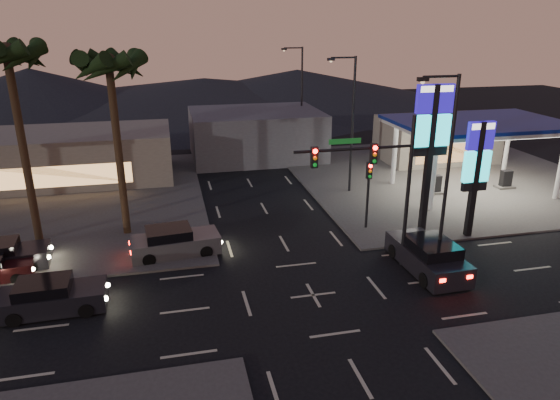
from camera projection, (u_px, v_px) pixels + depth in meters
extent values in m
plane|color=black|center=(313.00, 295.00, 23.64)|extent=(140.00, 140.00, 0.00)
cube|color=#47443F|center=(442.00, 176.00, 41.68)|extent=(24.00, 24.00, 0.12)
cube|color=#47443F|center=(29.00, 206.00, 34.94)|extent=(24.00, 24.00, 0.12)
cylinder|color=silver|center=(433.00, 176.00, 33.38)|extent=(0.36, 0.36, 5.00)
cylinder|color=silver|center=(394.00, 154.00, 38.88)|extent=(0.36, 0.36, 5.00)
cylinder|color=silver|center=(507.00, 147.00, 40.99)|extent=(0.36, 0.36, 5.00)
cube|color=silver|center=(479.00, 124.00, 36.27)|extent=(12.00, 8.00, 0.50)
cube|color=white|center=(478.00, 128.00, 36.38)|extent=(11.60, 7.60, 0.06)
cube|color=navy|center=(479.00, 122.00, 36.22)|extent=(12.20, 8.20, 0.25)
cube|color=black|center=(435.00, 185.00, 37.12)|extent=(0.80, 0.50, 1.40)
cube|color=black|center=(506.00, 179.00, 38.39)|extent=(0.80, 0.50, 1.40)
cube|color=#726B5B|center=(436.00, 139.00, 46.03)|extent=(10.00, 6.00, 4.00)
cube|color=black|center=(428.00, 163.00, 28.97)|extent=(0.35, 0.35, 9.00)
cube|color=#1A0D94|center=(435.00, 99.00, 27.72)|extent=(2.20, 0.30, 1.60)
cube|color=white|center=(436.00, 89.00, 27.53)|extent=(1.98, 0.32, 0.35)
cube|color=#17DBE3|center=(432.00, 131.00, 28.33)|extent=(2.20, 0.30, 1.80)
cube|color=black|center=(430.00, 151.00, 28.73)|extent=(2.09, 0.28, 0.50)
cube|color=black|center=(474.00, 181.00, 28.91)|extent=(0.35, 0.35, 7.00)
cube|color=#1A0D94|center=(481.00, 136.00, 28.00)|extent=(1.60, 0.30, 1.60)
cube|color=white|center=(482.00, 126.00, 27.82)|extent=(1.44, 0.32, 0.35)
cube|color=#17DBE3|center=(476.00, 166.00, 28.61)|extent=(1.60, 0.30, 1.80)
cube|color=black|center=(474.00, 186.00, 29.01)|extent=(1.52, 0.28, 0.50)
cylinder|color=black|center=(408.00, 194.00, 25.29)|extent=(0.20, 0.20, 8.00)
cylinder|color=black|center=(355.00, 149.00, 23.82)|extent=(6.00, 0.14, 0.14)
cube|color=#0C3F14|center=(345.00, 141.00, 23.58)|extent=(1.60, 0.05, 0.25)
cube|color=black|center=(374.00, 154.00, 24.13)|extent=(0.32, 0.25, 1.00)
sphere|color=#FF0C07|center=(375.00, 148.00, 23.88)|extent=(0.22, 0.22, 0.22)
sphere|color=orange|center=(375.00, 155.00, 23.99)|extent=(0.20, 0.20, 0.20)
sphere|color=#0CB226|center=(374.00, 161.00, 24.10)|extent=(0.20, 0.20, 0.20)
cube|color=black|center=(314.00, 157.00, 23.50)|extent=(0.32, 0.25, 1.00)
sphere|color=#FF0C07|center=(315.00, 151.00, 23.25)|extent=(0.22, 0.22, 0.22)
sphere|color=orange|center=(315.00, 158.00, 23.36)|extent=(0.20, 0.20, 0.20)
sphere|color=#0CB226|center=(315.00, 165.00, 23.47)|extent=(0.20, 0.20, 0.20)
cylinder|color=black|center=(368.00, 199.00, 30.55)|extent=(0.16, 0.16, 4.00)
cube|color=black|center=(369.00, 171.00, 29.95)|extent=(0.32, 0.25, 1.00)
sphere|color=#FF0C07|center=(371.00, 166.00, 29.70)|extent=(0.22, 0.22, 0.22)
sphere|color=orange|center=(370.00, 171.00, 29.81)|extent=(0.20, 0.20, 0.20)
sphere|color=#0CB226|center=(370.00, 177.00, 29.92)|extent=(0.20, 0.20, 0.20)
cylinder|color=black|center=(447.00, 179.00, 24.35)|extent=(0.18, 0.18, 10.00)
cylinder|color=black|center=(441.00, 76.00, 22.51)|extent=(1.80, 0.12, 0.12)
cube|color=black|center=(423.00, 79.00, 22.36)|extent=(0.50, 0.25, 0.18)
sphere|color=#FFCC8C|center=(423.00, 82.00, 22.40)|extent=(0.20, 0.20, 0.20)
cylinder|color=black|center=(352.00, 127.00, 36.28)|extent=(0.18, 0.18, 10.00)
cylinder|color=black|center=(343.00, 58.00, 34.44)|extent=(1.80, 0.12, 0.12)
cube|color=black|center=(331.00, 59.00, 34.29)|extent=(0.50, 0.25, 0.18)
sphere|color=#FFCC8C|center=(331.00, 61.00, 34.33)|extent=(0.20, 0.20, 0.20)
cylinder|color=black|center=(302.00, 100.00, 49.13)|extent=(0.18, 0.18, 10.00)
cylinder|color=black|center=(293.00, 48.00, 47.29)|extent=(1.80, 0.12, 0.12)
cube|color=black|center=(284.00, 49.00, 47.13)|extent=(0.50, 0.25, 0.18)
sphere|color=#FFCC8C|center=(284.00, 50.00, 47.17)|extent=(0.20, 0.20, 0.20)
cylinder|color=black|center=(119.00, 153.00, 28.75)|extent=(0.44, 0.44, 10.20)
sphere|color=black|center=(108.00, 61.00, 27.03)|extent=(0.90, 0.90, 0.90)
cone|color=black|center=(134.00, 67.00, 27.41)|extent=(0.90, 2.74, 1.91)
cone|color=black|center=(128.00, 65.00, 28.17)|extent=(2.57, 2.57, 1.91)
cone|color=black|center=(111.00, 65.00, 28.32)|extent=(2.74, 0.90, 1.91)
cone|color=black|center=(93.00, 66.00, 27.78)|extent=(2.57, 2.57, 1.91)
cone|color=black|center=(84.00, 68.00, 26.86)|extent=(0.90, 2.74, 1.91)
cone|color=black|center=(89.00, 69.00, 26.09)|extent=(2.57, 2.57, 1.91)
cone|color=black|center=(107.00, 69.00, 25.94)|extent=(2.74, 0.90, 1.91)
cone|color=black|center=(126.00, 68.00, 26.48)|extent=(2.57, 2.57, 1.91)
cylinder|color=black|center=(24.00, 153.00, 27.59)|extent=(0.44, 0.44, 10.80)
sphere|color=black|center=(6.00, 51.00, 25.78)|extent=(0.90, 0.90, 0.90)
cone|color=black|center=(34.00, 57.00, 26.15)|extent=(0.90, 2.74, 1.91)
cone|color=black|center=(30.00, 56.00, 26.91)|extent=(2.57, 2.57, 1.91)
cone|color=black|center=(14.00, 56.00, 27.07)|extent=(2.74, 0.90, 1.91)
cone|color=black|center=(0.00, 59.00, 24.68)|extent=(2.74, 0.90, 1.91)
cone|color=black|center=(22.00, 58.00, 25.23)|extent=(2.57, 2.57, 1.91)
cube|color=#726B5B|center=(70.00, 156.00, 40.21)|extent=(16.00, 8.00, 4.00)
cube|color=#4C4C51|center=(256.00, 134.00, 47.18)|extent=(12.00, 9.00, 4.40)
cone|color=black|center=(31.00, 89.00, 72.43)|extent=(40.00, 40.00, 6.00)
cone|color=black|center=(297.00, 85.00, 81.02)|extent=(50.00, 50.00, 5.00)
cone|color=black|center=(204.00, 91.00, 78.03)|extent=(60.00, 60.00, 4.00)
cube|color=black|center=(53.00, 300.00, 22.19)|extent=(4.60, 2.03, 0.93)
cube|color=black|center=(43.00, 288.00, 21.90)|extent=(2.32, 1.82, 0.67)
cylinder|color=black|center=(90.00, 290.00, 23.41)|extent=(0.67, 0.27, 0.66)
cylinder|color=black|center=(86.00, 310.00, 21.81)|extent=(0.67, 0.27, 0.66)
cylinder|color=black|center=(23.00, 299.00, 22.73)|extent=(0.67, 0.27, 0.66)
cylinder|color=black|center=(14.00, 319.00, 21.12)|extent=(0.67, 0.27, 0.66)
sphere|color=#FFF2BF|center=(107.00, 285.00, 23.26)|extent=(0.23, 0.23, 0.23)
sphere|color=#FFF2BF|center=(106.00, 299.00, 22.13)|extent=(0.23, 0.23, 0.23)
cube|color=#FF140A|center=(0.00, 296.00, 22.16)|extent=(0.09, 0.26, 0.14)
cube|color=#545456|center=(176.00, 244.00, 27.61)|extent=(4.99, 2.51, 0.98)
cube|color=black|center=(169.00, 234.00, 27.29)|extent=(2.58, 2.09, 0.71)
cylinder|color=black|center=(200.00, 238.00, 28.99)|extent=(0.72, 0.33, 0.70)
cylinder|color=black|center=(206.00, 252.00, 27.33)|extent=(0.72, 0.33, 0.70)
cylinder|color=black|center=(146.00, 246.00, 28.06)|extent=(0.72, 0.33, 0.70)
cylinder|color=black|center=(149.00, 260.00, 26.40)|extent=(0.72, 0.33, 0.70)
sphere|color=#FFF2BF|center=(216.00, 233.00, 28.90)|extent=(0.24, 0.24, 0.24)
sphere|color=#FFF2BF|center=(221.00, 242.00, 27.73)|extent=(0.24, 0.24, 0.24)
cube|color=#FF140A|center=(130.00, 243.00, 27.41)|extent=(0.12, 0.28, 0.15)
cube|color=#FF140A|center=(131.00, 253.00, 26.24)|extent=(0.12, 0.28, 0.15)
cube|color=black|center=(2.00, 259.00, 25.95)|extent=(4.73, 2.31, 0.94)
cylinder|color=black|center=(36.00, 253.00, 27.24)|extent=(0.68, 0.31, 0.67)
cylinder|color=black|center=(31.00, 267.00, 25.66)|extent=(0.68, 0.31, 0.67)
sphere|color=#FFF2BF|center=(51.00, 247.00, 27.14)|extent=(0.23, 0.23, 0.23)
sphere|color=#FFF2BF|center=(48.00, 257.00, 26.02)|extent=(0.23, 0.23, 0.23)
cylinder|color=black|center=(21.00, 265.00, 25.95)|extent=(0.60, 0.28, 0.58)
cylinder|color=black|center=(17.00, 279.00, 24.57)|extent=(0.60, 0.28, 0.58)
sphere|color=#FFF2BF|center=(35.00, 260.00, 25.89)|extent=(0.20, 0.20, 0.20)
sphere|color=#FFF2BF|center=(33.00, 269.00, 24.91)|extent=(0.20, 0.20, 0.20)
cube|color=black|center=(427.00, 258.00, 25.91)|extent=(2.35, 5.33, 1.08)
cube|color=black|center=(432.00, 248.00, 25.34)|extent=(2.11, 2.69, 0.78)
cylinder|color=black|center=(394.00, 251.00, 27.29)|extent=(0.31, 0.77, 0.77)
cylinder|color=black|center=(427.00, 247.00, 27.77)|extent=(0.31, 0.77, 0.77)
cylinder|color=black|center=(425.00, 280.00, 24.23)|extent=(0.31, 0.77, 0.77)
cylinder|color=black|center=(462.00, 275.00, 24.71)|extent=(0.31, 0.77, 0.77)
cube|color=#FF140A|center=(443.00, 280.00, 23.28)|extent=(0.30, 0.10, 0.17)
cube|color=#FF140A|center=(470.00, 277.00, 23.61)|extent=(0.30, 0.10, 0.17)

